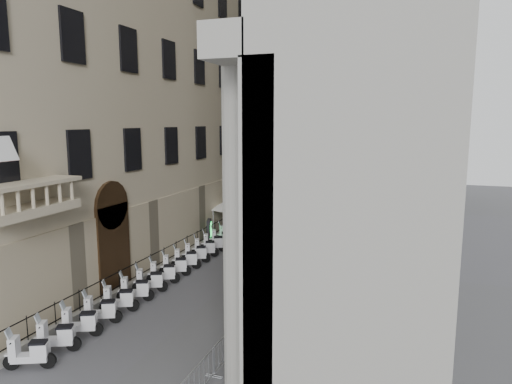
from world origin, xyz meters
TOP-DOWN VIEW (x-y plane):
  - far_building at (0.00, 48.00)m, footprint 22.00×10.00m
  - iron_fence at (-4.30, 18.00)m, footprint 0.30×28.00m
  - blue_awning at (4.15, 26.00)m, footprint 1.60×3.00m
  - flag at (-4.00, 5.00)m, footprint 1.00×1.40m
  - scooter_0 at (-3.20, 4.91)m, footprint 1.51×1.09m
  - scooter_1 at (-3.20, 6.17)m, footprint 1.51×1.09m
  - scooter_2 at (-3.20, 7.43)m, footprint 1.51×1.09m
  - scooter_3 at (-3.20, 8.69)m, footprint 1.51×1.09m
  - scooter_4 at (-3.20, 9.95)m, footprint 1.51×1.09m
  - scooter_5 at (-3.20, 11.21)m, footprint 1.51×1.09m
  - scooter_6 at (-3.20, 12.48)m, footprint 1.51×1.09m
  - scooter_7 at (-3.20, 13.74)m, footprint 1.51×1.09m
  - scooter_8 at (-3.20, 15.00)m, footprint 1.51×1.09m
  - scooter_9 at (-3.20, 16.26)m, footprint 1.51×1.09m
  - scooter_10 at (-3.20, 17.52)m, footprint 1.51×1.09m
  - scooter_11 at (-3.20, 18.78)m, footprint 1.51×1.09m
  - scooter_12 at (-3.20, 20.05)m, footprint 1.51×1.09m
  - scooter_13 at (-3.20, 21.31)m, footprint 1.51×1.09m
  - scooter_14 at (-3.20, 22.57)m, footprint 1.51×1.09m
  - barrier_1 at (2.99, 7.78)m, footprint 0.60×2.40m
  - barrier_2 at (2.99, 10.28)m, footprint 0.60×2.40m
  - barrier_3 at (2.99, 12.78)m, footprint 0.60×2.40m
  - barrier_4 at (2.99, 15.28)m, footprint 0.60×2.40m
  - barrier_5 at (2.99, 17.78)m, footprint 0.60×2.40m
  - barrier_6 at (2.99, 20.28)m, footprint 0.60×2.40m
  - security_tent at (-3.60, 24.85)m, footprint 3.55×3.55m
  - street_lamp at (-3.89, 24.36)m, footprint 2.60×0.72m
  - info_kiosk at (-4.19, 21.52)m, footprint 0.50×0.87m
  - pedestrian_a at (-0.72, 28.52)m, footprint 0.78×0.66m
  - pedestrian_b at (2.50, 24.44)m, footprint 0.82×0.69m
  - pedestrian_c at (1.09, 30.23)m, footprint 0.97×0.79m

SIDE VIEW (x-z plane):
  - iron_fence at x=-4.30m, z-range -0.70..0.70m
  - blue_awning at x=4.15m, z-range -1.50..1.50m
  - flag at x=-4.00m, z-range -4.10..4.10m
  - scooter_0 at x=-3.20m, z-range -0.75..0.75m
  - scooter_1 at x=-3.20m, z-range -0.75..0.75m
  - scooter_2 at x=-3.20m, z-range -0.75..0.75m
  - scooter_3 at x=-3.20m, z-range -0.75..0.75m
  - scooter_4 at x=-3.20m, z-range -0.75..0.75m
  - scooter_5 at x=-3.20m, z-range -0.75..0.75m
  - scooter_6 at x=-3.20m, z-range -0.75..0.75m
  - scooter_7 at x=-3.20m, z-range -0.75..0.75m
  - scooter_8 at x=-3.20m, z-range -0.75..0.75m
  - scooter_9 at x=-3.20m, z-range -0.75..0.75m
  - scooter_10 at x=-3.20m, z-range -0.75..0.75m
  - scooter_11 at x=-3.20m, z-range -0.75..0.75m
  - scooter_12 at x=-3.20m, z-range -0.75..0.75m
  - scooter_13 at x=-3.20m, z-range -0.75..0.75m
  - scooter_14 at x=-3.20m, z-range -0.75..0.75m
  - barrier_1 at x=2.99m, z-range -0.55..0.55m
  - barrier_2 at x=2.99m, z-range -0.55..0.55m
  - barrier_3 at x=2.99m, z-range -0.55..0.55m
  - barrier_4 at x=2.99m, z-range -0.55..0.55m
  - barrier_5 at x=2.99m, z-range -0.55..0.55m
  - barrier_6 at x=2.99m, z-range -0.55..0.55m
  - pedestrian_b at x=2.50m, z-range 0.00..1.53m
  - pedestrian_c at x=1.09m, z-range 0.00..1.73m
  - info_kiosk at x=-4.19m, z-range 0.01..1.78m
  - pedestrian_a at x=-0.72m, z-range 0.00..1.83m
  - security_tent at x=-3.60m, z-range 0.97..3.86m
  - street_lamp at x=-3.89m, z-range 0.77..8.85m
  - far_building at x=0.00m, z-range 0.00..30.00m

